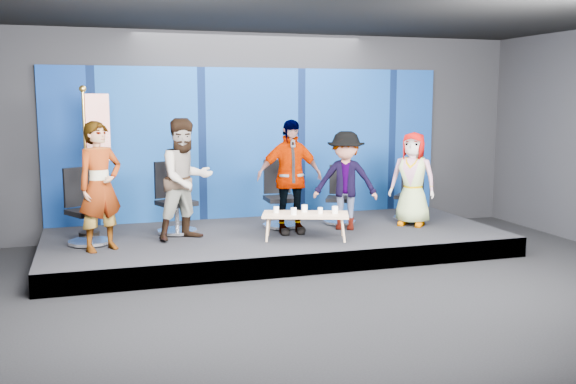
{
  "coord_description": "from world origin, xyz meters",
  "views": [
    {
      "loc": [
        -2.76,
        -6.95,
        2.38
      ],
      "look_at": [
        0.17,
        2.4,
        0.94
      ],
      "focal_mm": 40.0,
      "sensor_mm": 36.0,
      "label": 1
    }
  ],
  "objects_px": {
    "panelist_d": "(345,181)",
    "panelist_e": "(413,179)",
    "mug_b": "(294,211)",
    "chair_e": "(410,202)",
    "mug_d": "(320,211)",
    "chair_a": "(87,219)",
    "mug_c": "(305,208)",
    "chair_c": "(280,205)",
    "flag_stand": "(94,158)",
    "panelist_c": "(290,177)",
    "mug_a": "(276,210)",
    "chair_b": "(175,210)",
    "panelist_b": "(186,179)",
    "mug_e": "(335,210)",
    "chair_d": "(340,204)",
    "coffee_table": "(305,215)",
    "panelist_a": "(100,187)"
  },
  "relations": [
    {
      "from": "panelist_d",
      "to": "mug_c",
      "type": "bearing_deg",
      "value": -127.86
    },
    {
      "from": "chair_c",
      "to": "flag_stand",
      "type": "distance_m",
      "value": 3.0
    },
    {
      "from": "panelist_c",
      "to": "flag_stand",
      "type": "bearing_deg",
      "value": 169.63
    },
    {
      "from": "chair_a",
      "to": "mug_b",
      "type": "bearing_deg",
      "value": -42.66
    },
    {
      "from": "chair_d",
      "to": "flag_stand",
      "type": "height_order",
      "value": "flag_stand"
    },
    {
      "from": "panelist_c",
      "to": "mug_e",
      "type": "bearing_deg",
      "value": -49.2
    },
    {
      "from": "panelist_b",
      "to": "chair_a",
      "type": "bearing_deg",
      "value": 154.48
    },
    {
      "from": "chair_e",
      "to": "mug_a",
      "type": "distance_m",
      "value": 2.74
    },
    {
      "from": "chair_a",
      "to": "panelist_b",
      "type": "relative_size",
      "value": 0.61
    },
    {
      "from": "chair_a",
      "to": "mug_d",
      "type": "relative_size",
      "value": 12.47
    },
    {
      "from": "chair_e",
      "to": "mug_d",
      "type": "distance_m",
      "value": 2.26
    },
    {
      "from": "mug_d",
      "to": "mug_e",
      "type": "distance_m",
      "value": 0.22
    },
    {
      "from": "coffee_table",
      "to": "mug_a",
      "type": "bearing_deg",
      "value": 156.22
    },
    {
      "from": "panelist_e",
      "to": "mug_c",
      "type": "distance_m",
      "value": 2.05
    },
    {
      "from": "chair_c",
      "to": "panelist_e",
      "type": "bearing_deg",
      "value": -12.48
    },
    {
      "from": "chair_b",
      "to": "chair_e",
      "type": "height_order",
      "value": "chair_b"
    },
    {
      "from": "mug_b",
      "to": "mug_c",
      "type": "distance_m",
      "value": 0.3
    },
    {
      "from": "chair_a",
      "to": "panelist_c",
      "type": "xyz_separation_m",
      "value": [
        3.01,
        -0.15,
        0.52
      ]
    },
    {
      "from": "chair_d",
      "to": "flag_stand",
      "type": "bearing_deg",
      "value": -153.87
    },
    {
      "from": "chair_b",
      "to": "chair_c",
      "type": "distance_m",
      "value": 1.7
    },
    {
      "from": "panelist_b",
      "to": "chair_c",
      "type": "distance_m",
      "value": 1.75
    },
    {
      "from": "chair_d",
      "to": "chair_e",
      "type": "distance_m",
      "value": 1.27
    },
    {
      "from": "chair_d",
      "to": "mug_b",
      "type": "xyz_separation_m",
      "value": [
        -1.15,
        -1.05,
        0.12
      ]
    },
    {
      "from": "chair_a",
      "to": "mug_c",
      "type": "bearing_deg",
      "value": -38.43
    },
    {
      "from": "panelist_a",
      "to": "mug_b",
      "type": "distance_m",
      "value": 2.75
    },
    {
      "from": "panelist_a",
      "to": "flag_stand",
      "type": "distance_m",
      "value": 0.96
    },
    {
      "from": "chair_b",
      "to": "flag_stand",
      "type": "height_order",
      "value": "flag_stand"
    },
    {
      "from": "chair_a",
      "to": "chair_c",
      "type": "xyz_separation_m",
      "value": [
        3.01,
        0.36,
        -0.0
      ]
    },
    {
      "from": "chair_d",
      "to": "mug_d",
      "type": "bearing_deg",
      "value": -97.71
    },
    {
      "from": "panelist_b",
      "to": "chair_d",
      "type": "height_order",
      "value": "panelist_b"
    },
    {
      "from": "mug_e",
      "to": "chair_a",
      "type": "bearing_deg",
      "value": 167.76
    },
    {
      "from": "panelist_e",
      "to": "mug_c",
      "type": "relative_size",
      "value": 14.57
    },
    {
      "from": "chair_a",
      "to": "mug_e",
      "type": "xyz_separation_m",
      "value": [
        3.52,
        -0.76,
        0.08
      ]
    },
    {
      "from": "panelist_d",
      "to": "mug_a",
      "type": "relative_size",
      "value": 16.5
    },
    {
      "from": "panelist_d",
      "to": "panelist_e",
      "type": "height_order",
      "value": "panelist_d"
    },
    {
      "from": "chair_e",
      "to": "coffee_table",
      "type": "bearing_deg",
      "value": -114.97
    },
    {
      "from": "chair_a",
      "to": "mug_c",
      "type": "relative_size",
      "value": 10.4
    },
    {
      "from": "panelist_d",
      "to": "panelist_e",
      "type": "distance_m",
      "value": 1.18
    },
    {
      "from": "mug_d",
      "to": "mug_e",
      "type": "bearing_deg",
      "value": -14.33
    },
    {
      "from": "panelist_c",
      "to": "panelist_d",
      "type": "xyz_separation_m",
      "value": [
        0.94,
        0.02,
        -0.1
      ]
    },
    {
      "from": "chair_c",
      "to": "mug_a",
      "type": "bearing_deg",
      "value": -109.46
    },
    {
      "from": "mug_a",
      "to": "mug_e",
      "type": "relative_size",
      "value": 0.88
    },
    {
      "from": "panelist_c",
      "to": "mug_c",
      "type": "relative_size",
      "value": 16.7
    },
    {
      "from": "panelist_a",
      "to": "mug_c",
      "type": "bearing_deg",
      "value": -30.0
    },
    {
      "from": "panelist_d",
      "to": "mug_b",
      "type": "xyz_separation_m",
      "value": [
        -1.05,
        -0.56,
        -0.34
      ]
    },
    {
      "from": "chair_d",
      "to": "panelist_e",
      "type": "distance_m",
      "value": 1.27
    },
    {
      "from": "chair_c",
      "to": "mug_b",
      "type": "bearing_deg",
      "value": -94.81
    },
    {
      "from": "mug_c",
      "to": "chair_b",
      "type": "bearing_deg",
      "value": 153.81
    },
    {
      "from": "chair_e",
      "to": "mug_a",
      "type": "height_order",
      "value": "chair_e"
    },
    {
      "from": "chair_a",
      "to": "panelist_c",
      "type": "height_order",
      "value": "panelist_c"
    }
  ]
}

